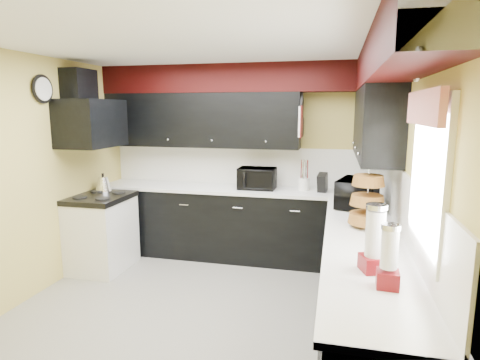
# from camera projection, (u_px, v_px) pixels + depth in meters

# --- Properties ---
(ground) EXTENTS (3.60, 3.60, 0.00)m
(ground) POSITION_uv_depth(u_px,v_px,m) (199.00, 311.00, 3.91)
(ground) COLOR gray
(ground) RESTS_ON ground
(wall_back) EXTENTS (3.60, 0.06, 2.50)m
(wall_back) POSITION_uv_depth(u_px,v_px,m) (241.00, 161.00, 5.42)
(wall_back) COLOR #E0C666
(wall_back) RESTS_ON ground
(wall_right) EXTENTS (0.06, 3.60, 2.50)m
(wall_right) POSITION_uv_depth(u_px,v_px,m) (404.00, 195.00, 3.28)
(wall_right) COLOR #E0C666
(wall_right) RESTS_ON ground
(wall_left) EXTENTS (0.06, 3.60, 2.50)m
(wall_left) POSITION_uv_depth(u_px,v_px,m) (30.00, 178.00, 4.11)
(wall_left) COLOR #E0C666
(wall_left) RESTS_ON ground
(ceiling) EXTENTS (3.60, 3.60, 0.06)m
(ceiling) POSITION_uv_depth(u_px,v_px,m) (193.00, 44.00, 3.48)
(ceiling) COLOR white
(ceiling) RESTS_ON wall_back
(cab_back) EXTENTS (3.60, 0.60, 0.90)m
(cab_back) POSITION_uv_depth(u_px,v_px,m) (236.00, 224.00, 5.27)
(cab_back) COLOR black
(cab_back) RESTS_ON ground
(cab_right) EXTENTS (0.60, 3.00, 0.90)m
(cab_right) POSITION_uv_depth(u_px,v_px,m) (363.00, 298.00, 3.20)
(cab_right) COLOR black
(cab_right) RESTS_ON ground
(counter_back) EXTENTS (3.62, 0.64, 0.04)m
(counter_back) POSITION_uv_depth(u_px,v_px,m) (236.00, 189.00, 5.19)
(counter_back) COLOR white
(counter_back) RESTS_ON cab_back
(counter_right) EXTENTS (0.64, 3.02, 0.04)m
(counter_right) POSITION_uv_depth(u_px,v_px,m) (366.00, 242.00, 3.12)
(counter_right) COLOR white
(counter_right) RESTS_ON cab_right
(splash_back) EXTENTS (3.60, 0.02, 0.50)m
(splash_back) POSITION_uv_depth(u_px,v_px,m) (241.00, 166.00, 5.42)
(splash_back) COLOR white
(splash_back) RESTS_ON counter_back
(splash_right) EXTENTS (0.02, 3.60, 0.50)m
(splash_right) POSITION_uv_depth(u_px,v_px,m) (402.00, 202.00, 3.30)
(splash_right) COLOR white
(splash_right) RESTS_ON counter_right
(upper_back) EXTENTS (2.60, 0.35, 0.70)m
(upper_back) POSITION_uv_depth(u_px,v_px,m) (201.00, 120.00, 5.27)
(upper_back) COLOR black
(upper_back) RESTS_ON wall_back
(upper_right) EXTENTS (0.35, 1.80, 0.70)m
(upper_right) POSITION_uv_depth(u_px,v_px,m) (375.00, 123.00, 4.09)
(upper_right) COLOR black
(upper_right) RESTS_ON wall_right
(soffit_back) EXTENTS (3.60, 0.36, 0.35)m
(soffit_back) POSITION_uv_depth(u_px,v_px,m) (238.00, 79.00, 5.06)
(soffit_back) COLOR black
(soffit_back) RESTS_ON wall_back
(soffit_right) EXTENTS (0.36, 3.24, 0.35)m
(soffit_right) POSITION_uv_depth(u_px,v_px,m) (392.00, 57.00, 2.97)
(soffit_right) COLOR black
(soffit_right) RESTS_ON wall_right
(stove) EXTENTS (0.60, 0.75, 0.86)m
(stove) POSITION_uv_depth(u_px,v_px,m) (102.00, 235.00, 4.90)
(stove) COLOR white
(stove) RESTS_ON ground
(cooktop) EXTENTS (0.62, 0.77, 0.06)m
(cooktop) POSITION_uv_depth(u_px,v_px,m) (100.00, 198.00, 4.82)
(cooktop) COLOR black
(cooktop) RESTS_ON stove
(hood) EXTENTS (0.50, 0.78, 0.55)m
(hood) POSITION_uv_depth(u_px,v_px,m) (91.00, 123.00, 4.68)
(hood) COLOR black
(hood) RESTS_ON wall_left
(hood_duct) EXTENTS (0.24, 0.40, 0.40)m
(hood_duct) POSITION_uv_depth(u_px,v_px,m) (79.00, 87.00, 4.64)
(hood_duct) COLOR black
(hood_duct) RESTS_ON wall_left
(window) EXTENTS (0.03, 0.86, 0.96)m
(window) POSITION_uv_depth(u_px,v_px,m) (429.00, 176.00, 2.37)
(window) COLOR white
(window) RESTS_ON wall_right
(valance) EXTENTS (0.04, 0.88, 0.20)m
(valance) POSITION_uv_depth(u_px,v_px,m) (424.00, 108.00, 2.32)
(valance) COLOR red
(valance) RESTS_ON wall_right
(pan_top) EXTENTS (0.03, 0.22, 0.40)m
(pan_top) POSITION_uv_depth(u_px,v_px,m) (302.00, 104.00, 4.86)
(pan_top) COLOR black
(pan_top) RESTS_ON upper_back
(pan_mid) EXTENTS (0.03, 0.28, 0.46)m
(pan_mid) POSITION_uv_depth(u_px,v_px,m) (300.00, 126.00, 4.78)
(pan_mid) COLOR black
(pan_mid) RESTS_ON upper_back
(pan_low) EXTENTS (0.03, 0.24, 0.42)m
(pan_low) POSITION_uv_depth(u_px,v_px,m) (302.00, 127.00, 5.04)
(pan_low) COLOR black
(pan_low) RESTS_ON upper_back
(cut_board) EXTENTS (0.03, 0.26, 0.35)m
(cut_board) POSITION_uv_depth(u_px,v_px,m) (301.00, 122.00, 4.66)
(cut_board) COLOR white
(cut_board) RESTS_ON upper_back
(baskets) EXTENTS (0.27, 0.27, 0.50)m
(baskets) POSITION_uv_depth(u_px,v_px,m) (367.00, 200.00, 3.41)
(baskets) COLOR brown
(baskets) RESTS_ON upper_right
(clock) EXTENTS (0.03, 0.30, 0.30)m
(clock) POSITION_uv_depth(u_px,v_px,m) (42.00, 89.00, 4.19)
(clock) COLOR black
(clock) RESTS_ON wall_left
(deco_plate) EXTENTS (0.03, 0.24, 0.24)m
(deco_plate) POSITION_uv_depth(u_px,v_px,m) (417.00, 64.00, 2.78)
(deco_plate) COLOR white
(deco_plate) RESTS_ON wall_right
(toaster_oven) EXTENTS (0.47, 0.39, 0.27)m
(toaster_oven) POSITION_uv_depth(u_px,v_px,m) (257.00, 178.00, 5.10)
(toaster_oven) COLOR black
(toaster_oven) RESTS_ON counter_back
(microwave) EXTENTS (0.48, 0.60, 0.29)m
(microwave) POSITION_uv_depth(u_px,v_px,m) (358.00, 193.00, 4.14)
(microwave) COLOR black
(microwave) RESTS_ON counter_right
(utensil_crock) EXTENTS (0.15, 0.15, 0.15)m
(utensil_crock) POSITION_uv_depth(u_px,v_px,m) (304.00, 184.00, 5.02)
(utensil_crock) COLOR white
(utensil_crock) RESTS_ON counter_back
(knife_block) EXTENTS (0.13, 0.16, 0.23)m
(knife_block) POSITION_uv_depth(u_px,v_px,m) (322.00, 183.00, 4.89)
(knife_block) COLOR black
(knife_block) RESTS_ON counter_back
(kettle) EXTENTS (0.21, 0.21, 0.18)m
(kettle) POSITION_uv_depth(u_px,v_px,m) (103.00, 184.00, 5.08)
(kettle) COLOR silver
(kettle) RESTS_ON cooktop
(dispenser_a) EXTENTS (0.19, 0.19, 0.41)m
(dispenser_a) POSITION_uv_depth(u_px,v_px,m) (375.00, 240.00, 2.48)
(dispenser_a) COLOR maroon
(dispenser_a) RESTS_ON counter_right
(dispenser_b) EXTENTS (0.13, 0.13, 0.33)m
(dispenser_b) POSITION_uv_depth(u_px,v_px,m) (389.00, 260.00, 2.25)
(dispenser_b) COLOR #720601
(dispenser_b) RESTS_ON counter_right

